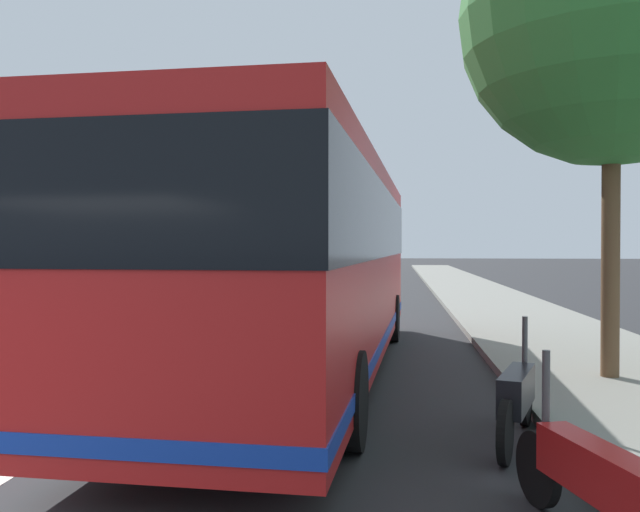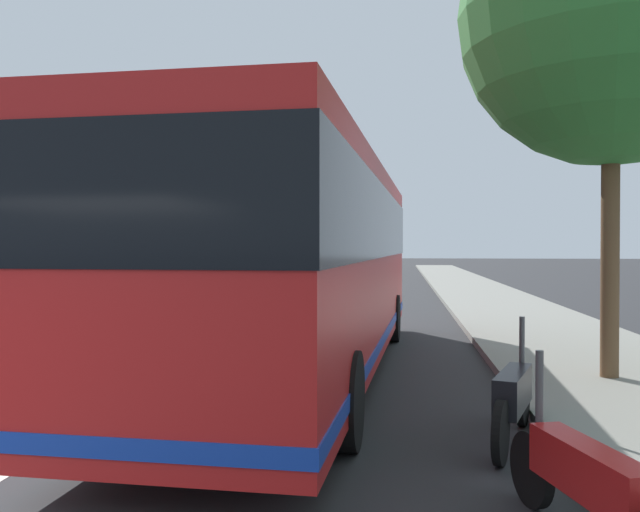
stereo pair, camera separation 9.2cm
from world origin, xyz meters
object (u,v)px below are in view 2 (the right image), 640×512
Objects in this scene: car_ahead_same_lane at (308,269)px; car_behind_bus at (319,266)px; car_side_street at (256,278)px; coach_bus at (305,254)px; motorcycle_far_end at (588,484)px; roadside_tree_mid_block at (612,14)px; car_far_distant at (278,273)px; motorcycle_mid_row at (513,398)px.

car_ahead_same_lane is 5.42m from car_behind_bus.
coach_bus is at bearing 12.98° from car_side_street.
car_ahead_same_lane is at bearing -3.90° from car_behind_bus.
coach_bus reaches higher than motorcycle_far_end.
car_behind_bus is 35.95m from roadside_tree_mid_block.
coach_bus is 2.70× the size of car_behind_bus.
roadside_tree_mid_block is (-21.71, -9.03, 4.66)m from car_far_distant.
car_far_distant is 7.47m from car_ahead_same_lane.
car_behind_bus is (40.01, 6.82, 0.21)m from motorcycle_far_end.
car_far_distant is at bearing 34.09° from motorcycle_mid_row.
motorcycle_mid_row is 6.05m from roadside_tree_mid_block.
car_ahead_same_lane is (34.59, 6.79, 0.20)m from motorcycle_far_end.
car_side_street reaches higher than motorcycle_far_end.
roadside_tree_mid_block is at bearing -13.85° from motorcycle_mid_row.
car_behind_bus is 0.58× the size of roadside_tree_mid_block.
car_ahead_same_lane is 1.01× the size of car_behind_bus.
motorcycle_mid_row is 20.63m from car_side_street.
roadside_tree_mid_block reaches higher than motorcycle_mid_row.
car_side_street is 0.59× the size of roadside_tree_mid_block.
car_side_street reaches higher than car_ahead_same_lane.
motorcycle_far_end is at bearing 161.89° from roadside_tree_mid_block.
car_far_distant reaches higher than motorcycle_mid_row.
coach_bus is 1.58× the size of roadside_tree_mid_block.
car_behind_bus is at bearing -177.42° from car_ahead_same_lane.
car_far_distant is 0.57× the size of roadside_tree_mid_block.
car_side_street is (19.38, 7.05, 0.28)m from motorcycle_mid_row.
motorcycle_far_end is at bearing -160.12° from motorcycle_mid_row.
motorcycle_far_end is 0.28× the size of roadside_tree_mid_block.
motorcycle_far_end is (-5.81, -2.75, -1.45)m from coach_bus.
motorcycle_far_end is 0.47× the size of car_ahead_same_lane.
motorcycle_mid_row is at bearing 17.65° from car_side_street.
car_behind_bus reaches higher than motorcycle_mid_row.
car_far_distant is 12.88m from car_behind_bus.
motorcycle_far_end is at bearing 13.35° from car_ahead_same_lane.
car_side_street is at bearing 0.72° from car_ahead_same_lane.
car_ahead_same_lane is at bearing 16.37° from roadside_tree_mid_block.
motorcycle_mid_row is at bearing -138.94° from coach_bus.
car_far_distant is (21.32, 4.50, -1.19)m from coach_bus.
coach_bus is at bearing 10.24° from car_ahead_same_lane.
car_behind_bus is (18.20, -0.31, -0.08)m from car_side_street.
motorcycle_mid_row is at bearing -14.45° from motorcycle_far_end.
motorcycle_mid_row is 0.45× the size of car_ahead_same_lane.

